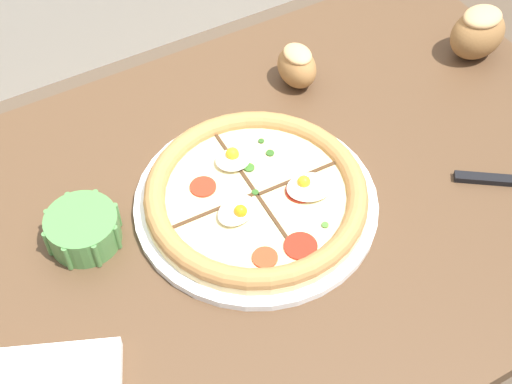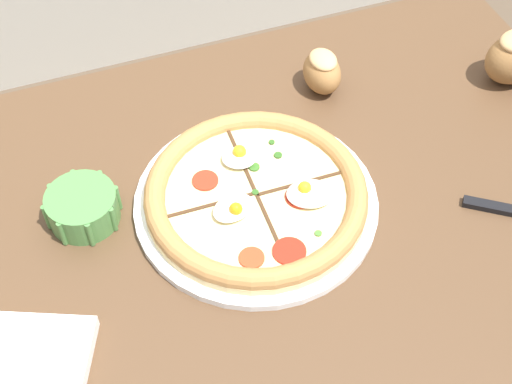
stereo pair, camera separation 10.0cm
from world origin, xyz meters
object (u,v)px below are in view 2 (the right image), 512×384
object	(u,v)px
dining_table	(221,266)
bread_piece_mid	(322,71)
pizza	(256,196)
ramekin_bowl	(82,207)

from	to	relation	value
dining_table	bread_piece_mid	xyz separation A→B (m)	(0.25, 0.20, 0.16)
dining_table	pizza	world-z (taller)	pizza
dining_table	ramekin_bowl	size ratio (longest dim) A/B	11.81
dining_table	bread_piece_mid	world-z (taller)	bread_piece_mid
pizza	bread_piece_mid	size ratio (longest dim) A/B	4.45
pizza	bread_piece_mid	xyz separation A→B (m)	(0.19, 0.20, 0.02)
ramekin_bowl	bread_piece_mid	xyz separation A→B (m)	(0.42, 0.13, 0.01)
ramekin_bowl	bread_piece_mid	distance (m)	0.44
dining_table	pizza	distance (m)	0.15
dining_table	pizza	xyz separation A→B (m)	(0.06, 0.01, 0.14)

